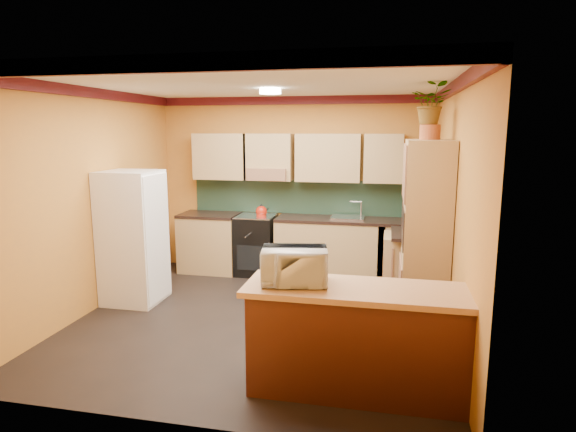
{
  "coord_description": "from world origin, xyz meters",
  "views": [
    {
      "loc": [
        1.43,
        -5.17,
        2.2
      ],
      "look_at": [
        0.25,
        0.45,
        1.17
      ],
      "focal_mm": 30.0,
      "sensor_mm": 36.0,
      "label": 1
    }
  ],
  "objects_px": {
    "pantry": "(425,235)",
    "base_cabinets_back": "(296,248)",
    "breakfast_bar": "(358,343)",
    "microwave": "(294,266)",
    "fridge": "(133,237)",
    "stove": "(256,245)"
  },
  "relations": [
    {
      "from": "breakfast_bar",
      "to": "microwave",
      "type": "xyz_separation_m",
      "value": [
        -0.54,
        0.0,
        0.64
      ]
    },
    {
      "from": "breakfast_bar",
      "to": "microwave",
      "type": "bearing_deg",
      "value": 180.0
    },
    {
      "from": "pantry",
      "to": "microwave",
      "type": "xyz_separation_m",
      "value": [
        -1.17,
        -1.59,
        0.03
      ]
    },
    {
      "from": "stove",
      "to": "breakfast_bar",
      "type": "relative_size",
      "value": 0.51
    },
    {
      "from": "stove",
      "to": "breakfast_bar",
      "type": "height_order",
      "value": "stove"
    },
    {
      "from": "base_cabinets_back",
      "to": "stove",
      "type": "bearing_deg",
      "value": -180.0
    },
    {
      "from": "base_cabinets_back",
      "to": "stove",
      "type": "height_order",
      "value": "stove"
    },
    {
      "from": "base_cabinets_back",
      "to": "stove",
      "type": "relative_size",
      "value": 4.01
    },
    {
      "from": "fridge",
      "to": "breakfast_bar",
      "type": "bearing_deg",
      "value": -29.03
    },
    {
      "from": "pantry",
      "to": "breakfast_bar",
      "type": "xyz_separation_m",
      "value": [
        -0.62,
        -1.59,
        -0.61
      ]
    },
    {
      "from": "fridge",
      "to": "stove",
      "type": "bearing_deg",
      "value": 51.0
    },
    {
      "from": "fridge",
      "to": "breakfast_bar",
      "type": "relative_size",
      "value": 0.94
    },
    {
      "from": "microwave",
      "to": "stove",
      "type": "bearing_deg",
      "value": 101.17
    },
    {
      "from": "pantry",
      "to": "base_cabinets_back",
      "type": "bearing_deg",
      "value": 138.38
    },
    {
      "from": "base_cabinets_back",
      "to": "pantry",
      "type": "height_order",
      "value": "pantry"
    },
    {
      "from": "base_cabinets_back",
      "to": "stove",
      "type": "distance_m",
      "value": 0.63
    },
    {
      "from": "breakfast_bar",
      "to": "microwave",
      "type": "relative_size",
      "value": 3.3
    },
    {
      "from": "fridge",
      "to": "base_cabinets_back",
      "type": "bearing_deg",
      "value": 39.2
    },
    {
      "from": "fridge",
      "to": "pantry",
      "type": "distance_m",
      "value": 3.61
    },
    {
      "from": "microwave",
      "to": "fridge",
      "type": "bearing_deg",
      "value": 135.9
    },
    {
      "from": "base_cabinets_back",
      "to": "fridge",
      "type": "bearing_deg",
      "value": -140.8
    },
    {
      "from": "stove",
      "to": "pantry",
      "type": "height_order",
      "value": "pantry"
    }
  ]
}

